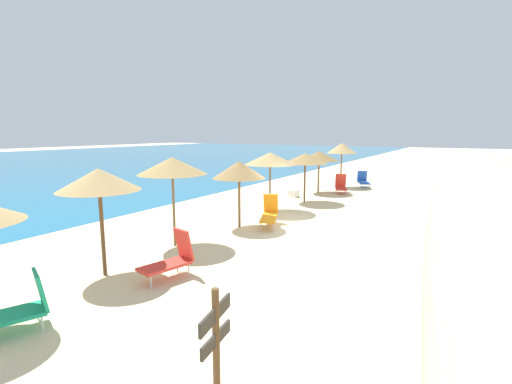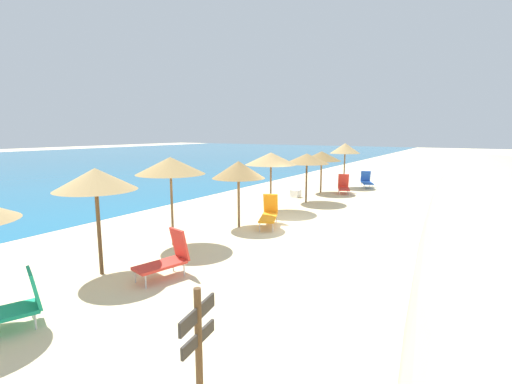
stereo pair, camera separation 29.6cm
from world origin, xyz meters
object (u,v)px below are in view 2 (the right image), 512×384
object	(u,v)px
beach_umbrella_3	(238,170)
beach_umbrella_2	(170,166)
beach_umbrella_6	(322,156)
lounge_chair_4	(11,306)
lounge_chair_1	(344,186)
cooler_box	(296,193)
beach_umbrella_4	(271,159)
lounge_chair_0	(367,181)
beach_umbrella_5	(307,159)
lounge_chair_2	(167,258)
lounge_chair_3	(269,213)
beach_umbrella_1	(95,180)
wooden_signpost	(199,345)
beach_umbrella_7	(345,148)

from	to	relation	value
beach_umbrella_3	beach_umbrella_2	bearing A→B (deg)	170.35
beach_umbrella_6	lounge_chair_4	bearing A→B (deg)	-176.98
lounge_chair_1	cooler_box	bearing A→B (deg)	33.87
beach_umbrella_4	lounge_chair_4	size ratio (longest dim) A/B	1.87
lounge_chair_0	lounge_chair_1	bearing A→B (deg)	54.87
beach_umbrella_5	beach_umbrella_2	bearing A→B (deg)	175.81
lounge_chair_2	beach_umbrella_6	bearing A→B (deg)	-70.20
lounge_chair_2	lounge_chair_3	xyz separation A→B (m)	(5.85, 0.38, -0.02)
beach_umbrella_5	lounge_chair_1	distance (m)	4.34
lounge_chair_1	lounge_chair_2	bearing A→B (deg)	69.59
lounge_chair_2	lounge_chair_4	size ratio (longest dim) A/B	0.99
beach_umbrella_1	lounge_chair_0	world-z (taller)	beach_umbrella_1
lounge_chair_1	lounge_chair_3	xyz separation A→B (m)	(-9.06, -0.03, 0.05)
beach_umbrella_1	lounge_chair_2	size ratio (longest dim) A/B	1.91
lounge_chair_0	cooler_box	distance (m)	6.15
beach_umbrella_6	wooden_signpost	xyz separation A→B (m)	(-17.50, -5.36, -1.12)
beach_umbrella_7	lounge_chair_0	size ratio (longest dim) A/B	1.76
beach_umbrella_3	beach_umbrella_5	xyz separation A→B (m)	(5.98, -0.15, 0.06)
beach_umbrella_1	beach_umbrella_2	world-z (taller)	beach_umbrella_2
lounge_chair_2	wooden_signpost	xyz separation A→B (m)	(-3.25, -3.77, 0.56)
lounge_chair_0	beach_umbrella_6	bearing A→B (deg)	39.85
wooden_signpost	cooler_box	size ratio (longest dim) A/B	3.59
beach_umbrella_3	lounge_chair_3	world-z (taller)	beach_umbrella_3
beach_umbrella_1	beach_umbrella_3	world-z (taller)	beach_umbrella_1
beach_umbrella_6	lounge_chair_0	bearing A→B (deg)	-25.97
lounge_chair_2	lounge_chair_3	distance (m)	5.86
lounge_chair_2	beach_umbrella_3	bearing A→B (deg)	-62.59
beach_umbrella_1	beach_umbrella_2	distance (m)	2.77
beach_umbrella_3	lounge_chair_1	distance (m)	10.04
beach_umbrella_3	lounge_chair_2	size ratio (longest dim) A/B	1.77
beach_umbrella_3	lounge_chair_3	size ratio (longest dim) A/B	1.42
beach_umbrella_7	cooler_box	size ratio (longest dim) A/B	5.77
beach_umbrella_4	lounge_chair_0	xyz separation A→B (m)	(9.66, -1.78, -1.97)
lounge_chair_4	cooler_box	size ratio (longest dim) A/B	2.89
lounge_chair_1	cooler_box	distance (m)	3.30
lounge_chair_0	cooler_box	bearing A→B (deg)	42.70
lounge_chair_3	wooden_signpost	world-z (taller)	wooden_signpost
beach_umbrella_5	cooler_box	distance (m)	2.62
beach_umbrella_1	cooler_box	xyz separation A→B (m)	(12.91, 0.65, -2.24)
beach_umbrella_3	lounge_chair_2	bearing A→B (deg)	-166.05
beach_umbrella_3	beach_umbrella_5	bearing A→B (deg)	-1.39
beach_umbrella_7	beach_umbrella_6	bearing A→B (deg)	171.51
beach_umbrella_3	beach_umbrella_7	xyz separation A→B (m)	(12.14, -0.11, 0.34)
beach_umbrella_5	wooden_signpost	xyz separation A→B (m)	(-14.28, -4.88, -1.19)
beach_umbrella_6	lounge_chair_4	distance (m)	17.67
beach_umbrella_1	beach_umbrella_2	bearing A→B (deg)	3.40
lounge_chair_0	lounge_chair_2	xyz separation A→B (m)	(-17.84, 0.16, 0.07)
lounge_chair_0	beach_umbrella_7	bearing A→B (deg)	2.18
beach_umbrella_4	wooden_signpost	size ratio (longest dim) A/B	1.50
beach_umbrella_6	beach_umbrella_7	world-z (taller)	beach_umbrella_7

